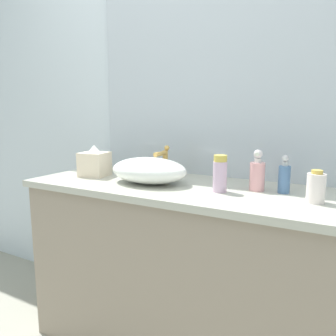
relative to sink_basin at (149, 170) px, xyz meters
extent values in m
cube|color=silver|center=(0.14, 0.37, 0.37)|extent=(6.00, 0.06, 2.60)
cube|color=gray|center=(0.19, 0.04, -0.51)|extent=(1.56, 0.55, 0.84)
cube|color=#B3B2A2|center=(0.19, 0.04, -0.08)|extent=(1.60, 0.59, 0.03)
cube|color=#B2BCC6|center=(0.19, 0.33, 0.55)|extent=(1.39, 0.01, 1.22)
ellipsoid|color=white|center=(0.00, 0.00, 0.00)|extent=(0.39, 0.27, 0.13)
cylinder|color=gold|center=(0.00, 0.16, 0.01)|extent=(0.03, 0.03, 0.14)
cylinder|color=gold|center=(0.00, 0.11, 0.07)|extent=(0.02, 0.10, 0.02)
sphere|color=gold|center=(0.00, 0.18, 0.09)|extent=(0.03, 0.03, 0.03)
cylinder|color=#486B97|center=(0.62, 0.11, 0.00)|extent=(0.05, 0.05, 0.12)
cylinder|color=silver|center=(0.62, 0.11, 0.06)|extent=(0.02, 0.02, 0.02)
sphere|color=silver|center=(0.62, 0.11, 0.09)|extent=(0.03, 0.03, 0.03)
cylinder|color=silver|center=(0.62, 0.10, 0.09)|extent=(0.01, 0.02, 0.01)
cylinder|color=white|center=(0.75, 0.00, -0.01)|extent=(0.07, 0.07, 0.11)
cylinder|color=gold|center=(0.75, 0.00, 0.06)|extent=(0.04, 0.04, 0.01)
cylinder|color=#CCABC7|center=(0.37, -0.01, 0.00)|extent=(0.06, 0.06, 0.13)
cylinder|color=gold|center=(0.37, -0.01, 0.08)|extent=(0.06, 0.06, 0.03)
cylinder|color=pink|center=(0.50, 0.10, 0.00)|extent=(0.07, 0.07, 0.13)
cylinder|color=silver|center=(0.50, 0.10, 0.07)|extent=(0.03, 0.03, 0.02)
sphere|color=silver|center=(0.50, 0.10, 0.10)|extent=(0.04, 0.04, 0.04)
cylinder|color=silver|center=(0.50, 0.09, 0.10)|extent=(0.02, 0.02, 0.02)
cube|color=beige|center=(-0.36, 0.02, 0.00)|extent=(0.16, 0.16, 0.13)
cone|color=white|center=(-0.36, 0.02, 0.08)|extent=(0.08, 0.08, 0.04)
camera|label=1|loc=(0.84, -1.33, 0.27)|focal=34.88mm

